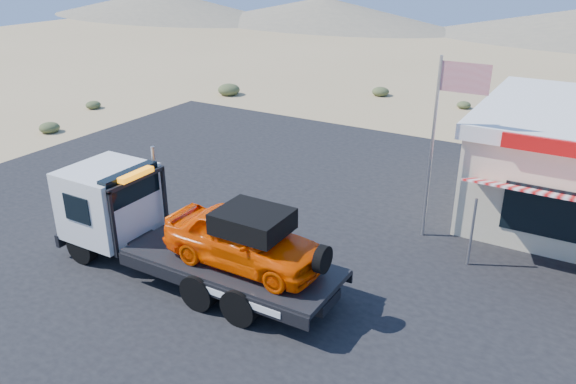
# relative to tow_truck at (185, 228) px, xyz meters

# --- Properties ---
(ground) EXTENTS (120.00, 120.00, 0.00)m
(ground) POSITION_rel_tow_truck_xyz_m (0.45, 1.54, -1.59)
(ground) COLOR #9E855A
(ground) RESTS_ON ground
(asphalt_lot) EXTENTS (32.00, 24.00, 0.02)m
(asphalt_lot) POSITION_rel_tow_truck_xyz_m (2.45, 4.54, -1.58)
(asphalt_lot) COLOR black
(asphalt_lot) RESTS_ON ground
(tow_truck) EXTENTS (8.82, 2.62, 2.95)m
(tow_truck) POSITION_rel_tow_truck_xyz_m (0.00, 0.00, 0.00)
(tow_truck) COLOR black
(tow_truck) RESTS_ON asphalt_lot
(flagpole) EXTENTS (1.55, 0.10, 6.00)m
(flagpole) POSITION_rel_tow_truck_xyz_m (5.39, 6.04, 2.18)
(flagpole) COLOR #99999E
(flagpole) RESTS_ON asphalt_lot
(desert_scrub) EXTENTS (24.69, 33.42, 0.79)m
(desert_scrub) POSITION_rel_tow_truck_xyz_m (-13.53, 10.83, -1.26)
(desert_scrub) COLOR #3E4927
(desert_scrub) RESTS_ON ground
(distant_hills) EXTENTS (126.00, 48.00, 4.20)m
(distant_hills) POSITION_rel_tow_truck_xyz_m (-9.32, 56.68, 0.30)
(distant_hills) COLOR #726B59
(distant_hills) RESTS_ON ground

